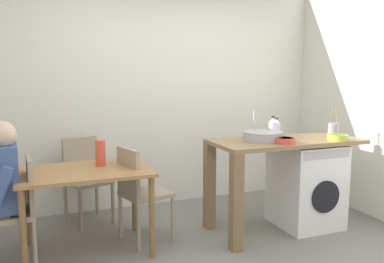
{
  "coord_description": "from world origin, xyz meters",
  "views": [
    {
      "loc": [
        -1.28,
        -2.78,
        1.53
      ],
      "look_at": [
        -0.02,
        0.45,
        1.05
      ],
      "focal_mm": 36.6,
      "sensor_mm": 36.0,
      "label": 1
    }
  ],
  "objects_px": {
    "washing_machine": "(306,185)",
    "bottle_squat_brown": "(277,128)",
    "chair_spare_by_wall": "(85,175)",
    "mixing_bowl": "(285,140)",
    "chair_person_seat": "(17,206)",
    "bottle_tall_green": "(273,128)",
    "chair_opposite": "(139,189)",
    "colander": "(338,137)",
    "vase": "(100,153)",
    "dining_table": "(85,181)",
    "utensil_crock": "(333,129)"
  },
  "relations": [
    {
      "from": "bottle_squat_brown",
      "to": "utensil_crock",
      "type": "bearing_deg",
      "value": -16.09
    },
    {
      "from": "bottle_tall_green",
      "to": "bottle_squat_brown",
      "type": "distance_m",
      "value": 0.19
    },
    {
      "from": "bottle_tall_green",
      "to": "vase",
      "type": "distance_m",
      "value": 1.7
    },
    {
      "from": "dining_table",
      "to": "utensil_crock",
      "type": "relative_size",
      "value": 3.67
    },
    {
      "from": "mixing_bowl",
      "to": "colander",
      "type": "height_order",
      "value": "colander"
    },
    {
      "from": "chair_opposite",
      "to": "colander",
      "type": "xyz_separation_m",
      "value": [
        1.9,
        -0.43,
        0.44
      ]
    },
    {
      "from": "chair_opposite",
      "to": "washing_machine",
      "type": "xyz_separation_m",
      "value": [
        1.71,
        -0.21,
        -0.08
      ]
    },
    {
      "from": "chair_spare_by_wall",
      "to": "chair_person_seat",
      "type": "bearing_deg",
      "value": 35.26
    },
    {
      "from": "chair_opposite",
      "to": "bottle_tall_green",
      "type": "bearing_deg",
      "value": 69.91
    },
    {
      "from": "vase",
      "to": "washing_machine",
      "type": "bearing_deg",
      "value": -7.79
    },
    {
      "from": "bottle_tall_green",
      "to": "chair_opposite",
      "type": "bearing_deg",
      "value": 174.76
    },
    {
      "from": "utensil_crock",
      "to": "colander",
      "type": "distance_m",
      "value": 0.33
    },
    {
      "from": "bottle_squat_brown",
      "to": "vase",
      "type": "height_order",
      "value": "bottle_squat_brown"
    },
    {
      "from": "chair_spare_by_wall",
      "to": "washing_machine",
      "type": "relative_size",
      "value": 1.05
    },
    {
      "from": "dining_table",
      "to": "washing_machine",
      "type": "relative_size",
      "value": 1.28
    },
    {
      "from": "washing_machine",
      "to": "utensil_crock",
      "type": "bearing_deg",
      "value": 8.1
    },
    {
      "from": "bottle_tall_green",
      "to": "utensil_crock",
      "type": "relative_size",
      "value": 0.77
    },
    {
      "from": "bottle_tall_green",
      "to": "mixing_bowl",
      "type": "bearing_deg",
      "value": -100.61
    },
    {
      "from": "chair_opposite",
      "to": "vase",
      "type": "relative_size",
      "value": 3.8
    },
    {
      "from": "vase",
      "to": "bottle_tall_green",
      "type": "bearing_deg",
      "value": -6.56
    },
    {
      "from": "chair_opposite",
      "to": "vase",
      "type": "distance_m",
      "value": 0.49
    },
    {
      "from": "utensil_crock",
      "to": "vase",
      "type": "bearing_deg",
      "value": 174.62
    },
    {
      "from": "washing_machine",
      "to": "bottle_tall_green",
      "type": "xyz_separation_m",
      "value": [
        -0.36,
        0.09,
        0.59
      ]
    },
    {
      "from": "bottle_tall_green",
      "to": "mixing_bowl",
      "type": "distance_m",
      "value": 0.3
    },
    {
      "from": "colander",
      "to": "chair_spare_by_wall",
      "type": "bearing_deg",
      "value": 153.12
    },
    {
      "from": "chair_opposite",
      "to": "bottle_tall_green",
      "type": "height_order",
      "value": "bottle_tall_green"
    },
    {
      "from": "bottle_squat_brown",
      "to": "chair_opposite",
      "type": "bearing_deg",
      "value": -179.48
    },
    {
      "from": "chair_opposite",
      "to": "mixing_bowl",
      "type": "xyz_separation_m",
      "value": [
        1.3,
        -0.41,
        0.44
      ]
    },
    {
      "from": "colander",
      "to": "vase",
      "type": "height_order",
      "value": "vase"
    },
    {
      "from": "dining_table",
      "to": "chair_opposite",
      "type": "distance_m",
      "value": 0.5
    },
    {
      "from": "utensil_crock",
      "to": "colander",
      "type": "bearing_deg",
      "value": -123.7
    },
    {
      "from": "washing_machine",
      "to": "colander",
      "type": "height_order",
      "value": "colander"
    },
    {
      "from": "washing_machine",
      "to": "bottle_squat_brown",
      "type": "relative_size",
      "value": 4.45
    },
    {
      "from": "mixing_bowl",
      "to": "vase",
      "type": "relative_size",
      "value": 0.82
    },
    {
      "from": "mixing_bowl",
      "to": "chair_opposite",
      "type": "bearing_deg",
      "value": 162.54
    },
    {
      "from": "bottle_squat_brown",
      "to": "mixing_bowl",
      "type": "xyz_separation_m",
      "value": [
        -0.19,
        -0.42,
        -0.06
      ]
    },
    {
      "from": "dining_table",
      "to": "colander",
      "type": "xyz_separation_m",
      "value": [
        2.38,
        -0.4,
        0.31
      ]
    },
    {
      "from": "dining_table",
      "to": "chair_spare_by_wall",
      "type": "relative_size",
      "value": 1.22
    },
    {
      "from": "vase",
      "to": "chair_spare_by_wall",
      "type": "bearing_deg",
      "value": 96.33
    },
    {
      "from": "chair_person_seat",
      "to": "chair_spare_by_wall",
      "type": "relative_size",
      "value": 1.0
    },
    {
      "from": "chair_spare_by_wall",
      "to": "bottle_tall_green",
      "type": "xyz_separation_m",
      "value": [
        1.75,
        -0.86,
        0.52
      ]
    },
    {
      "from": "dining_table",
      "to": "chair_person_seat",
      "type": "height_order",
      "value": "chair_person_seat"
    },
    {
      "from": "chair_person_seat",
      "to": "vase",
      "type": "distance_m",
      "value": 0.8
    },
    {
      "from": "bottle_tall_green",
      "to": "utensil_crock",
      "type": "distance_m",
      "value": 0.73
    },
    {
      "from": "chair_person_seat",
      "to": "colander",
      "type": "height_order",
      "value": "colander"
    },
    {
      "from": "chair_person_seat",
      "to": "bottle_tall_green",
      "type": "bearing_deg",
      "value": -93.6
    },
    {
      "from": "chair_opposite",
      "to": "utensil_crock",
      "type": "distance_m",
      "value": 2.14
    },
    {
      "from": "vase",
      "to": "bottle_squat_brown",
      "type": "bearing_deg",
      "value": -1.76
    },
    {
      "from": "bottle_tall_green",
      "to": "colander",
      "type": "xyz_separation_m",
      "value": [
        0.55,
        -0.3,
        -0.07
      ]
    },
    {
      "from": "bottle_squat_brown",
      "to": "mixing_bowl",
      "type": "bearing_deg",
      "value": -114.29
    }
  ]
}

